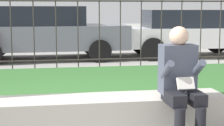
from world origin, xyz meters
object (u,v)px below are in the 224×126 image
(stone_bench, at_px, (106,118))
(person_seated_reader, at_px, (181,79))
(car_parked_center, at_px, (44,32))
(car_parked_right, at_px, (186,32))

(stone_bench, bearing_deg, person_seated_reader, -21.00)
(person_seated_reader, distance_m, car_parked_center, 6.98)
(stone_bench, distance_m, person_seated_reader, 0.95)
(stone_bench, height_order, car_parked_right, car_parked_right)
(car_parked_right, distance_m, car_parked_center, 4.13)
(stone_bench, xyz_separation_m, car_parked_right, (3.34, 6.43, 0.54))
(car_parked_right, relative_size, car_parked_center, 0.89)
(person_seated_reader, bearing_deg, car_parked_center, 102.87)
(stone_bench, bearing_deg, car_parked_center, 96.89)
(car_parked_right, height_order, car_parked_center, car_parked_center)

